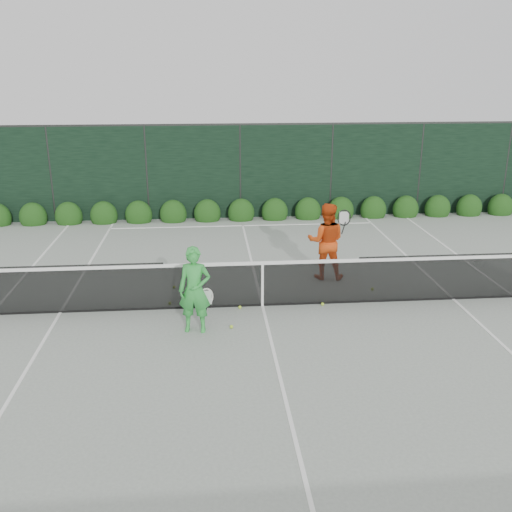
{
  "coord_description": "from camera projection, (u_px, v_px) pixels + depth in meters",
  "views": [
    {
      "loc": [
        -1.08,
        -10.9,
        4.7
      ],
      "look_at": [
        -0.11,
        0.3,
        1.0
      ],
      "focal_mm": 40.0,
      "sensor_mm": 36.0,
      "label": 1
    }
  ],
  "objects": [
    {
      "name": "tennis_balls",
      "position": [
        252.0,
        302.0,
        11.97
      ],
      "size": [
        4.52,
        2.25,
        0.07
      ],
      "color": "#AFD62F",
      "rests_on": "ground"
    },
    {
      "name": "hedge_row",
      "position": [
        241.0,
        213.0,
        18.57
      ],
      "size": [
        31.66,
        0.65,
        0.94
      ],
      "color": "#183C10",
      "rests_on": "ground"
    },
    {
      "name": "ground",
      "position": [
        262.0,
        306.0,
        11.87
      ],
      "size": [
        80.0,
        80.0,
        0.0
      ],
      "primitive_type": "plane",
      "color": "gray",
      "rests_on": "ground"
    },
    {
      "name": "court_lines",
      "position": [
        262.0,
        306.0,
        11.87
      ],
      "size": [
        11.03,
        23.83,
        0.01
      ],
      "color": "white",
      "rests_on": "ground"
    },
    {
      "name": "player_man",
      "position": [
        326.0,
        241.0,
        13.21
      ],
      "size": [
        1.0,
        0.84,
        1.79
      ],
      "rotation": [
        0.0,
        0.0,
        2.94
      ],
      "color": "#D44411",
      "rests_on": "ground"
    },
    {
      "name": "player_woman",
      "position": [
        195.0,
        290.0,
        10.5
      ],
      "size": [
        0.67,
        0.47,
        1.64
      ],
      "rotation": [
        0.0,
        0.0,
        -0.14
      ],
      "color": "green",
      "rests_on": "ground"
    },
    {
      "name": "tennis_net",
      "position": [
        261.0,
        282.0,
        11.7
      ],
      "size": [
        12.9,
        0.1,
        1.07
      ],
      "color": "#11341C",
      "rests_on": "ground"
    },
    {
      "name": "windscreen_fence",
      "position": [
        280.0,
        285.0,
        8.83
      ],
      "size": [
        32.0,
        21.07,
        3.06
      ],
      "color": "black",
      "rests_on": "ground"
    }
  ]
}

